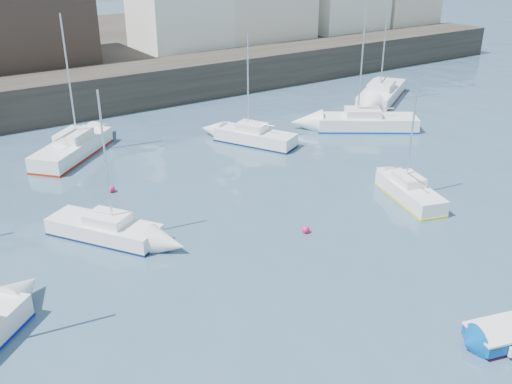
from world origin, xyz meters
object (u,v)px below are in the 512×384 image
sailboat_f (255,136)px  buoy_far (112,192)px  sailboat_d (366,122)px  sailboat_h (73,148)px  sailboat_b (105,229)px  sailboat_g (382,93)px  sailboat_c (410,192)px  buoy_mid (306,233)px

sailboat_f → buoy_far: (-10.78, -2.19, -0.50)m
sailboat_d → sailboat_h: size_ratio=1.05×
sailboat_b → sailboat_g: 29.61m
sailboat_g → sailboat_h: (-25.74, 1.08, -0.01)m
sailboat_c → sailboat_g: sailboat_g is taller
sailboat_c → buoy_mid: bearing=178.6°
sailboat_d → buoy_far: bearing=-178.9°
sailboat_c → buoy_mid: 6.78m
sailboat_d → sailboat_g: sailboat_g is taller
sailboat_g → buoy_mid: (-19.83, -14.95, -0.57)m
buoy_mid → sailboat_c: bearing=-1.4°
sailboat_b → sailboat_c: bearing=-18.5°
sailboat_h → buoy_mid: bearing=-69.7°
buoy_mid → buoy_far: (-5.91, 9.48, 0.00)m
sailboat_b → buoy_far: (2.07, 4.72, -0.45)m
sailboat_c → sailboat_f: bearing=99.1°
sailboat_f → sailboat_d: bearing=-12.4°
sailboat_h → buoy_mid: size_ratio=23.92×
sailboat_h → buoy_far: size_ratio=22.27×
sailboat_b → sailboat_d: 21.80m
sailboat_h → buoy_mid: sailboat_h is taller
sailboat_f → buoy_mid: 12.65m
sailboat_f → sailboat_g: bearing=12.4°
sailboat_f → sailboat_h: size_ratio=0.83×
sailboat_c → buoy_far: size_ratio=16.33×
sailboat_f → sailboat_h: bearing=158.0°
sailboat_f → sailboat_g: sailboat_g is taller
sailboat_b → sailboat_h: size_ratio=0.81×
sailboat_d → sailboat_h: bearing=162.1°
sailboat_g → buoy_mid: bearing=-143.0°
sailboat_g → buoy_far: bearing=-168.0°
buoy_mid → buoy_far: buoy_far is taller
buoy_far → sailboat_g: bearing=12.0°
sailboat_c → sailboat_f: size_ratio=0.88×
sailboat_g → sailboat_h: sailboat_g is taller
sailboat_d → sailboat_g: (6.61, 5.11, 0.02)m
sailboat_h → buoy_mid: (5.92, -16.03, -0.56)m
sailboat_b → buoy_mid: sailboat_b is taller
sailboat_c → sailboat_h: 20.57m
sailboat_d → buoy_mid: size_ratio=25.04×
sailboat_g → sailboat_c: bearing=-130.8°
sailboat_b → buoy_mid: bearing=-30.8°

